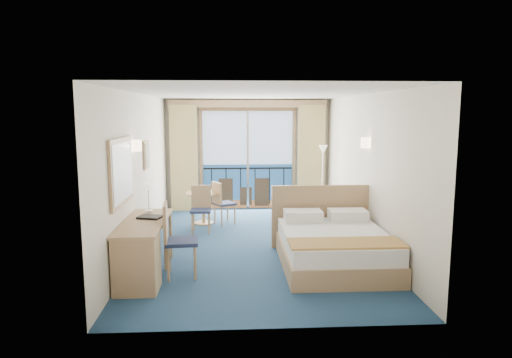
# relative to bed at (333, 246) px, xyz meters

# --- Properties ---
(floor) EXTENTS (6.50, 6.50, 0.00)m
(floor) POSITION_rel_bed_xyz_m (-1.17, 1.17, -0.31)
(floor) COLOR navy
(floor) RESTS_ON ground
(room_walls) EXTENTS (4.04, 6.54, 2.72)m
(room_walls) POSITION_rel_bed_xyz_m (-1.17, 1.17, 1.47)
(room_walls) COLOR #F0E5D0
(room_walls) RESTS_ON ground
(balcony_door) EXTENTS (2.36, 0.03, 2.52)m
(balcony_door) POSITION_rel_bed_xyz_m (-1.18, 4.39, 0.83)
(balcony_door) COLOR navy
(balcony_door) RESTS_ON room_walls
(curtain_left) EXTENTS (0.65, 0.22, 2.55)m
(curtain_left) POSITION_rel_bed_xyz_m (-2.72, 4.24, 0.96)
(curtain_left) COLOR #D4B775
(curtain_left) RESTS_ON room_walls
(curtain_right) EXTENTS (0.65, 0.22, 2.55)m
(curtain_right) POSITION_rel_bed_xyz_m (0.38, 4.24, 0.96)
(curtain_right) COLOR #D4B775
(curtain_right) RESTS_ON room_walls
(pelmet) EXTENTS (3.80, 0.25, 0.18)m
(pelmet) POSITION_rel_bed_xyz_m (-1.17, 4.27, 2.27)
(pelmet) COLOR tan
(pelmet) RESTS_ON room_walls
(mirror) EXTENTS (0.05, 1.25, 0.95)m
(mirror) POSITION_rel_bed_xyz_m (-3.14, -0.33, 1.24)
(mirror) COLOR tan
(mirror) RESTS_ON room_walls
(wall_print) EXTENTS (0.04, 0.42, 0.52)m
(wall_print) POSITION_rel_bed_xyz_m (-3.14, 1.62, 1.29)
(wall_print) COLOR tan
(wall_print) RESTS_ON room_walls
(sconce_left) EXTENTS (0.18, 0.18, 0.18)m
(sconce_left) POSITION_rel_bed_xyz_m (-3.11, 0.57, 1.54)
(sconce_left) COLOR beige
(sconce_left) RESTS_ON room_walls
(sconce_right) EXTENTS (0.18, 0.18, 0.18)m
(sconce_right) POSITION_rel_bed_xyz_m (0.77, 1.02, 1.54)
(sconce_right) COLOR beige
(sconce_right) RESTS_ON room_walls
(bed) EXTENTS (1.77, 2.10, 1.11)m
(bed) POSITION_rel_bed_xyz_m (0.00, 0.00, 0.00)
(bed) COLOR tan
(bed) RESTS_ON ground
(nightstand) EXTENTS (0.40, 0.38, 0.53)m
(nightstand) POSITION_rel_bed_xyz_m (0.61, 1.57, -0.05)
(nightstand) COLOR tan
(nightstand) RESTS_ON ground
(phone) EXTENTS (0.23, 0.20, 0.09)m
(phone) POSITION_rel_bed_xyz_m (0.63, 1.55, 0.26)
(phone) COLOR silver
(phone) RESTS_ON nightstand
(armchair) EXTENTS (1.10, 1.10, 0.72)m
(armchair) POSITION_rel_bed_xyz_m (0.36, 2.80, 0.05)
(armchair) COLOR #464D56
(armchair) RESTS_ON ground
(floor_lamp) EXTENTS (0.22, 0.22, 1.62)m
(floor_lamp) POSITION_rel_bed_xyz_m (0.54, 3.60, 0.92)
(floor_lamp) COLOR silver
(floor_lamp) RESTS_ON ground
(desk) EXTENTS (0.60, 1.74, 0.82)m
(desk) POSITION_rel_bed_xyz_m (-2.86, -0.76, 0.14)
(desk) COLOR tan
(desk) RESTS_ON ground
(desk_chair) EXTENTS (0.52, 0.51, 1.08)m
(desk_chair) POSITION_rel_bed_xyz_m (-2.42, -0.37, 0.30)
(desk_chair) COLOR #1F2848
(desk_chair) RESTS_ON ground
(folder) EXTENTS (0.40, 0.34, 0.03)m
(folder) POSITION_rel_bed_xyz_m (-2.80, -0.10, 0.52)
(folder) COLOR black
(folder) RESTS_ON desk
(desk_lamp) EXTENTS (0.12, 0.12, 0.44)m
(desk_lamp) POSITION_rel_bed_xyz_m (-2.88, 0.25, 0.84)
(desk_lamp) COLOR silver
(desk_lamp) RESTS_ON desk
(round_table) EXTENTS (0.76, 0.76, 0.68)m
(round_table) POSITION_rel_bed_xyz_m (-2.18, 2.81, 0.21)
(round_table) COLOR tan
(round_table) RESTS_ON ground
(table_chair_a) EXTENTS (0.54, 0.54, 0.91)m
(table_chair_a) POSITION_rel_bed_xyz_m (-1.80, 2.75, 0.20)
(table_chair_a) COLOR #1F2848
(table_chair_a) RESTS_ON ground
(table_chair_b) EXTENTS (0.40, 0.41, 0.92)m
(table_chair_b) POSITION_rel_bed_xyz_m (-2.20, 2.17, 0.21)
(table_chair_b) COLOR #1F2848
(table_chair_b) RESTS_ON ground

